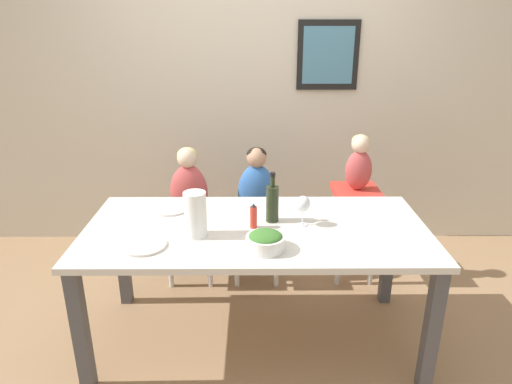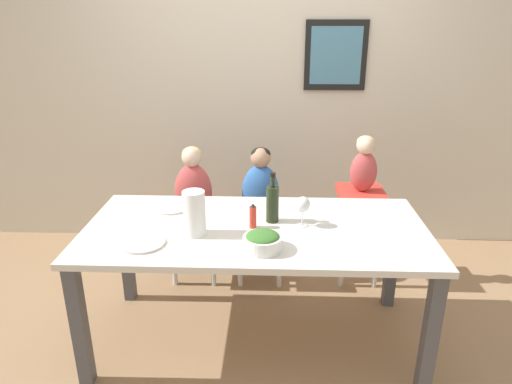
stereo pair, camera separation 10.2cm
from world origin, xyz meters
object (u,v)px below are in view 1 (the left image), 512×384
Objects in this scene: wine_bottle at (272,202)px; chair_far_left at (191,228)px; dinner_plate_front_left at (144,245)px; dinner_plate_back_left at (170,208)px; chair_far_center at (256,228)px; chair_right_highchair at (355,209)px; salad_bowl_large at (265,241)px; person_child_left at (189,186)px; person_child_center at (257,186)px; wine_glass_near at (303,204)px; person_baby_right at (359,161)px; paper_towel_roll at (195,214)px.

chair_far_left is at bearing 131.10° from wine_bottle.
dinner_plate_front_left and dinner_plate_back_left have the same top height.
dinner_plate_front_left is at bearing -121.14° from chair_far_center.
chair_far_left is 0.68× the size of chair_right_highchair.
person_child_left is at bearing 117.57° from salad_bowl_large.
person_child_center is 1.11m from dinner_plate_front_left.
dinner_plate_back_left is at bearing -137.91° from person_child_center.
chair_far_left is 1.11m from wine_glass_near.
dinner_plate_back_left is (-1.23, -0.47, -0.15)m from person_baby_right.
chair_right_highchair reaches higher than chair_far_center.
person_child_left is 0.86m from paper_towel_roll.
person_baby_right reaches higher than chair_far_left.
wine_glass_near is (0.25, -0.70, 0.15)m from person_child_center.
salad_bowl_large reaches higher than chair_far_center.
chair_far_center is at bearing 109.77° from wine_glass_near.
wine_bottle is 1.26× the size of dinner_plate_front_left.
person_child_center reaches higher than salad_bowl_large.
person_baby_right reaches higher than dinner_plate_back_left.
wine_bottle is at bearing -82.51° from chair_far_center.
chair_far_left is 1.00× the size of chair_far_center.
dinner_plate_back_left reaches higher than chair_far_left.
dinner_plate_front_left is (-0.58, -0.95, 0.03)m from person_child_center.
paper_towel_roll is 0.40m from salad_bowl_large.
salad_bowl_large is at bearing -62.42° from chair_far_left.
person_child_left is 0.48m from dinner_plate_back_left.
dinner_plate_front_left is at bearing -143.45° from chair_right_highchair.
chair_far_center is at bearing -0.08° from person_child_left.
wine_bottle is at bearing 24.36° from paper_towel_roll.
dinner_plate_front_left is (-0.83, -0.25, -0.12)m from wine_glass_near.
paper_towel_roll is at bearing -79.61° from chair_far_left.
chair_far_left is 1.29m from person_baby_right.
chair_far_center is 0.79m from dinner_plate_back_left.
chair_right_highchair is at bearing -0.03° from person_child_left.
person_child_left reaches higher than chair_far_center.
chair_far_left is at bearing 136.20° from wine_glass_near.
person_child_center is at bearing 97.48° from wine_bottle.
person_child_center reaches higher than chair_far_center.
dinner_plate_back_left is (-0.53, -0.47, 0.36)m from chair_far_center.
person_child_left is at bearing 136.18° from wine_glass_near.
paper_towel_roll is 1.25× the size of salad_bowl_large.
chair_far_center is at bearing 97.49° from wine_bottle.
dinner_plate_front_left is 1.00× the size of dinner_plate_back_left.
dinner_plate_front_left is at bearing -95.92° from person_child_left.
chair_right_highchair is 1.77× the size of person_baby_right.
person_baby_right is at bearing 38.75° from paper_towel_roll.
wine_glass_near is 0.87m from dinner_plate_front_left.
person_child_left is at bearing 179.97° from chair_right_highchair.
chair_right_highchair is 0.36m from person_baby_right.
salad_bowl_large is at bearing -124.26° from person_baby_right.
paper_towel_roll is 0.59m from wine_glass_near.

